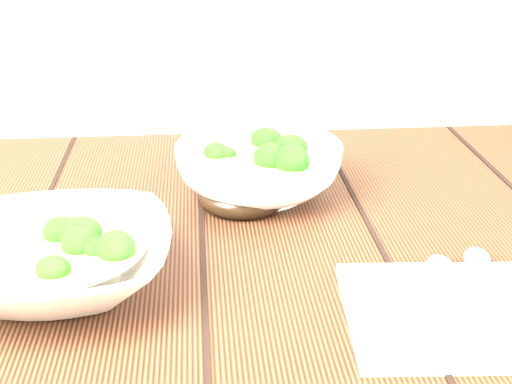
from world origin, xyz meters
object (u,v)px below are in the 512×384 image
Objects in this scene: table at (223,336)px; trivet at (243,195)px; soup_bowl_back at (259,168)px; soup_bowl_front at (56,258)px; napkin at (458,313)px.

table is 0.18m from trivet.
soup_bowl_back is (0.06, 0.15, 0.16)m from table.
soup_bowl_front is 0.27m from trivet.
table is at bearing -110.93° from soup_bowl_back.
trivet reaches higher than napkin.
napkin is (0.22, -0.16, 0.13)m from table.
trivet reaches higher than table.
soup_bowl_back is 0.05m from trivet.
napkin is at bearing -56.02° from trivet.
table is 0.30m from napkin.
soup_bowl_back reaches higher than table.
soup_bowl_back reaches higher than trivet.
napkin is (0.39, -0.09, -0.03)m from soup_bowl_front.
table is at bearing 21.86° from soup_bowl_front.
table is 4.79× the size of soup_bowl_back.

